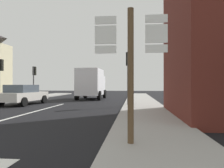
# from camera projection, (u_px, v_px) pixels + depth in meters

# --- Properties ---
(ground_plane) EXTENTS (80.00, 80.00, 0.00)m
(ground_plane) POSITION_uv_depth(u_px,v_px,m) (53.00, 107.00, 14.33)
(ground_plane) COLOR black
(sidewalk_right) EXTENTS (2.59, 44.00, 0.14)m
(sidewalk_right) POSITION_uv_depth(u_px,v_px,m) (145.00, 110.00, 11.73)
(sidewalk_right) COLOR #9E9B96
(sidewalk_right) RESTS_ON ground
(lane_centre_stripe) EXTENTS (0.16, 12.00, 0.01)m
(lane_centre_stripe) POSITION_uv_depth(u_px,v_px,m) (22.00, 115.00, 10.35)
(lane_centre_stripe) COLOR silver
(lane_centre_stripe) RESTS_ON ground
(sedan_far) EXTENTS (2.24, 4.33, 1.47)m
(sedan_far) POSITION_uv_depth(u_px,v_px,m) (23.00, 94.00, 15.73)
(sedan_far) COLOR beige
(sedan_far) RESTS_ON ground
(delivery_truck) EXTENTS (2.55, 5.03, 3.05)m
(delivery_truck) POSITION_uv_depth(u_px,v_px,m) (91.00, 83.00, 22.00)
(delivery_truck) COLOR silver
(delivery_truck) RESTS_ON ground
(route_sign_post) EXTENTS (1.66, 0.14, 3.20)m
(route_sign_post) POSITION_uv_depth(u_px,v_px,m) (131.00, 65.00, 4.85)
(route_sign_post) COLOR brown
(route_sign_post) RESTS_ON ground
(traffic_light_far_right) EXTENTS (0.30, 0.49, 3.60)m
(traffic_light_far_right) POSITION_uv_depth(u_px,v_px,m) (130.00, 73.00, 21.74)
(traffic_light_far_right) COLOR #47474C
(traffic_light_far_right) RESTS_ON ground
(traffic_light_near_left) EXTENTS (0.30, 0.49, 3.47)m
(traffic_light_near_left) POSITION_uv_depth(u_px,v_px,m) (0.00, 71.00, 16.68)
(traffic_light_near_left) COLOR #47474C
(traffic_light_near_left) RESTS_ON ground
(traffic_light_near_right) EXTENTS (0.30, 0.49, 3.68)m
(traffic_light_near_right) POSITION_uv_depth(u_px,v_px,m) (128.00, 66.00, 14.55)
(traffic_light_near_right) COLOR #47474C
(traffic_light_near_right) RESTS_ON ground
(traffic_light_far_left) EXTENTS (0.30, 0.49, 3.38)m
(traffic_light_far_left) POSITION_uv_depth(u_px,v_px,m) (34.00, 75.00, 22.33)
(traffic_light_far_left) COLOR #47474C
(traffic_light_far_left) RESTS_ON ground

